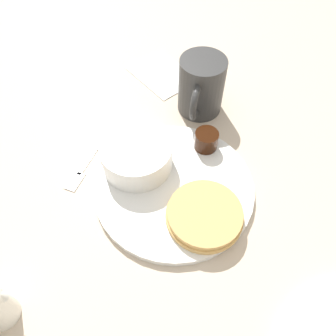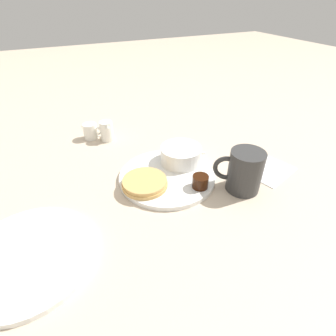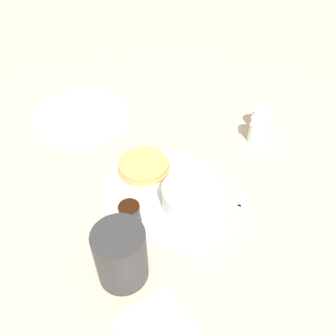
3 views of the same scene
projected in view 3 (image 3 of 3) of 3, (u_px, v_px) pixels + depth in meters
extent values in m
plane|color=#C6B299|center=(162.00, 192.00, 0.67)|extent=(4.00, 4.00, 0.00)
cylinder|color=white|center=(162.00, 190.00, 0.67)|extent=(0.25, 0.25, 0.01)
cylinder|color=tan|center=(144.00, 167.00, 0.70)|extent=(0.11, 0.11, 0.01)
cylinder|color=tan|center=(144.00, 164.00, 0.69)|extent=(0.11, 0.11, 0.01)
cylinder|color=white|center=(191.00, 197.00, 0.61)|extent=(0.11, 0.11, 0.05)
cylinder|color=white|center=(192.00, 190.00, 0.60)|extent=(0.09, 0.09, 0.01)
cylinder|color=black|center=(130.00, 212.00, 0.60)|extent=(0.04, 0.04, 0.03)
cylinder|color=white|center=(196.00, 210.00, 0.60)|extent=(0.04, 0.04, 0.03)
sphere|color=white|center=(197.00, 204.00, 0.59)|extent=(0.02, 0.02, 0.02)
cylinder|color=#333333|center=(121.00, 255.00, 0.50)|extent=(0.08, 0.08, 0.10)
torus|color=#333333|center=(132.00, 232.00, 0.53)|extent=(0.06, 0.05, 0.07)
cylinder|color=white|center=(258.00, 130.00, 0.77)|extent=(0.04, 0.04, 0.06)
torus|color=white|center=(266.00, 127.00, 0.78)|extent=(0.01, 0.03, 0.03)
cone|color=white|center=(253.00, 122.00, 0.75)|extent=(0.01, 0.01, 0.01)
cylinder|color=white|center=(260.00, 119.00, 0.82)|extent=(0.04, 0.04, 0.05)
torus|color=white|center=(260.00, 123.00, 0.80)|extent=(0.03, 0.02, 0.03)
cone|color=white|center=(262.00, 107.00, 0.82)|extent=(0.02, 0.02, 0.01)
cube|color=silver|center=(233.00, 223.00, 0.61)|extent=(0.08, 0.07, 0.00)
cube|color=silver|center=(241.00, 200.00, 0.65)|extent=(0.04, 0.04, 0.00)
cylinder|color=white|center=(81.00, 114.00, 0.87)|extent=(0.25, 0.25, 0.01)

